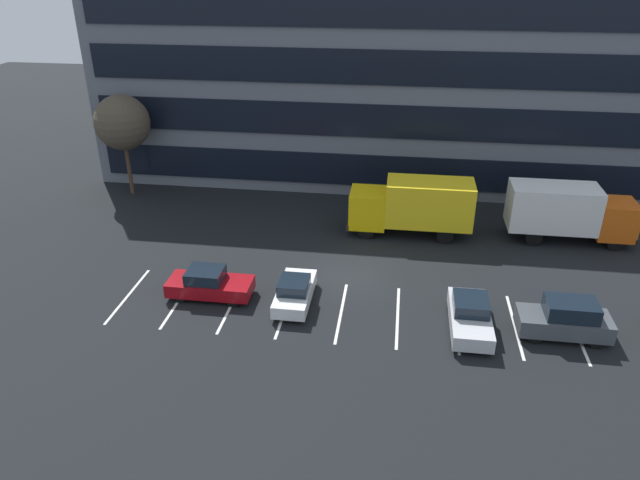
# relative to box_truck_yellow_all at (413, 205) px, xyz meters

# --- Properties ---
(ground_plane) EXTENTS (120.00, 120.00, 0.00)m
(ground_plane) POSITION_rel_box_truck_yellow_all_xyz_m (-3.42, -6.03, -2.00)
(ground_plane) COLOR black
(office_building) EXTENTS (40.46, 12.18, 14.40)m
(office_building) POSITION_rel_box_truck_yellow_all_xyz_m (-3.42, 11.92, 5.20)
(office_building) COLOR slate
(office_building) RESTS_ON ground_plane
(lot_markings) EXTENTS (22.54, 5.40, 0.01)m
(lot_markings) POSITION_rel_box_truck_yellow_all_xyz_m (-3.42, -9.55, -2.00)
(lot_markings) COLOR silver
(lot_markings) RESTS_ON ground_plane
(box_truck_yellow_all) EXTENTS (7.68, 2.54, 3.56)m
(box_truck_yellow_all) POSITION_rel_box_truck_yellow_all_xyz_m (0.00, 0.00, 0.00)
(box_truck_yellow_all) COLOR yellow
(box_truck_yellow_all) RESTS_ON ground_plane
(box_truck_orange) EXTENTS (7.54, 2.50, 3.50)m
(box_truck_orange) POSITION_rel_box_truck_yellow_all_xyz_m (9.35, 0.46, -0.03)
(box_truck_orange) COLOR #D85914
(box_truck_orange) RESTS_ON ground_plane
(sedan_maroon) EXTENTS (4.35, 1.82, 1.56)m
(sedan_maroon) POSITION_rel_box_truck_yellow_all_xyz_m (-10.34, -9.00, -1.27)
(sedan_maroon) COLOR maroon
(sedan_maroon) RESTS_ON ground_plane
(sedan_white) EXTENTS (1.68, 4.01, 1.43)m
(sedan_white) POSITION_rel_box_truck_yellow_all_xyz_m (-5.85, -9.04, -1.33)
(sedan_white) COLOR white
(sedan_white) RESTS_ON ground_plane
(sedan_silver) EXTENTS (1.84, 4.39, 1.57)m
(sedan_silver) POSITION_rel_box_truck_yellow_all_xyz_m (2.74, -10.09, -1.26)
(sedan_silver) COLOR silver
(sedan_silver) RESTS_ON ground_plane
(suv_charcoal) EXTENTS (4.17, 1.77, 1.89)m
(suv_charcoal) POSITION_rel_box_truck_yellow_all_xyz_m (7.05, -10.05, -1.09)
(suv_charcoal) COLOR #474C51
(suv_charcoal) RESTS_ON ground_plane
(bare_tree) EXTENTS (3.86, 3.86, 7.24)m
(bare_tree) POSITION_rel_box_truck_yellow_all_xyz_m (-20.42, 4.07, 3.29)
(bare_tree) COLOR #473323
(bare_tree) RESTS_ON ground_plane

